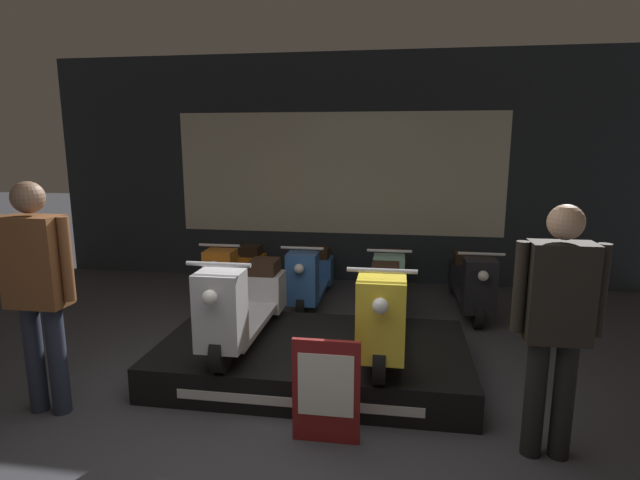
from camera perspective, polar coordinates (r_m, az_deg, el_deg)
ground_plane at (r=3.60m, az=-6.71°, el=-22.56°), size 30.00×30.00×0.00m
shop_wall_back at (r=7.14m, az=2.08°, el=7.98°), size 8.39×0.09×3.20m
display_platform at (r=4.45m, az=-0.77°, el=-13.36°), size 2.62×1.48×0.30m
scooter_display_left at (r=4.38m, az=-8.51°, el=-7.15°), size 0.49×1.69×0.84m
scooter_display_right at (r=4.20m, az=7.20°, el=-7.95°), size 0.49×1.69×0.84m
scooter_backrow_0 at (r=6.52m, az=-9.42°, el=-3.78°), size 0.49×1.69×0.84m
scooter_backrow_1 at (r=6.29m, az=-0.98°, el=-4.18°), size 0.49×1.69×0.84m
scooter_backrow_2 at (r=6.20m, az=7.91°, el=-4.51°), size 0.49×1.69×0.84m
scooter_backrow_3 at (r=6.27m, az=16.83°, el=-4.73°), size 0.49×1.69×0.84m
person_left_browsing at (r=4.11m, az=-29.59°, el=-4.06°), size 0.57×0.23×1.73m
person_right_browsing at (r=3.41m, az=25.44°, el=-7.92°), size 0.54×0.21×1.63m
price_sign_board at (r=3.46m, az=0.69°, el=-16.89°), size 0.45×0.04×0.73m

